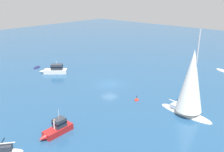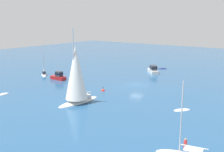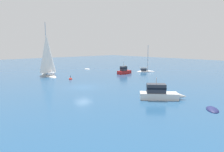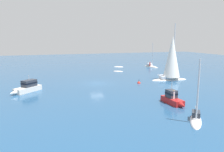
{
  "view_description": "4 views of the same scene",
  "coord_description": "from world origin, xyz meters",
  "px_view_note": "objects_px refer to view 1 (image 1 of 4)",
  "views": [
    {
      "loc": [
        -27.66,
        30.41,
        15.9
      ],
      "look_at": [
        -0.51,
        -0.11,
        1.64
      ],
      "focal_mm": 38.88,
      "sensor_mm": 36.0,
      "label": 1
    },
    {
      "loc": [
        -44.34,
        -26.52,
        12.9
      ],
      "look_at": [
        0.25,
        6.3,
        0.89
      ],
      "focal_mm": 42.12,
      "sensor_mm": 36.0,
      "label": 2
    },
    {
      "loc": [
        26.48,
        -17.85,
        6.54
      ],
      "look_at": [
        -0.52,
        6.79,
        1.05
      ],
      "focal_mm": 32.23,
      "sensor_mm": 36.0,
      "label": 3
    },
    {
      "loc": [
        10.43,
        40.53,
        8.74
      ],
      "look_at": [
        -1.02,
        6.21,
        2.44
      ],
      "focal_mm": 35.18,
      "sensor_mm": 36.0,
      "label": 4
    }
  ],
  "objects_px": {
    "tender": "(37,68)",
    "sailboat": "(0,152)",
    "skiff_1": "(190,77)",
    "channel_buoy": "(137,100)",
    "skiff": "(222,71)",
    "launch": "(55,70)",
    "powerboat": "(57,128)",
    "ketch": "(191,85)"
  },
  "relations": [
    {
      "from": "sailboat",
      "to": "tender",
      "type": "distance_m",
      "value": 30.48
    },
    {
      "from": "powerboat",
      "to": "channel_buoy",
      "type": "relative_size",
      "value": 4.01
    },
    {
      "from": "tender",
      "to": "powerboat",
      "type": "height_order",
      "value": "powerboat"
    },
    {
      "from": "skiff_1",
      "to": "channel_buoy",
      "type": "height_order",
      "value": "channel_buoy"
    },
    {
      "from": "tender",
      "to": "sailboat",
      "type": "bearing_deg",
      "value": 17.31
    },
    {
      "from": "powerboat",
      "to": "ketch",
      "type": "relative_size",
      "value": 0.37
    },
    {
      "from": "launch",
      "to": "powerboat",
      "type": "xyz_separation_m",
      "value": [
        -18.83,
        13.28,
        -0.08
      ]
    },
    {
      "from": "skiff_1",
      "to": "ketch",
      "type": "xyz_separation_m",
      "value": [
        -6.42,
        14.69,
        4.34
      ]
    },
    {
      "from": "skiff",
      "to": "channel_buoy",
      "type": "height_order",
      "value": "channel_buoy"
    },
    {
      "from": "skiff",
      "to": "channel_buoy",
      "type": "distance_m",
      "value": 24.67
    },
    {
      "from": "sailboat",
      "to": "skiff",
      "type": "bearing_deg",
      "value": -151.76
    },
    {
      "from": "skiff",
      "to": "tender",
      "type": "distance_m",
      "value": 40.07
    },
    {
      "from": "skiff_1",
      "to": "tender",
      "type": "bearing_deg",
      "value": -112.18
    },
    {
      "from": "skiff_1",
      "to": "powerboat",
      "type": "relative_size",
      "value": 0.61
    },
    {
      "from": "tender",
      "to": "skiff",
      "type": "bearing_deg",
      "value": 94.87
    },
    {
      "from": "launch",
      "to": "ketch",
      "type": "xyz_separation_m",
      "value": [
        -28.19,
        -1.43,
        3.57
      ]
    },
    {
      "from": "launch",
      "to": "powerboat",
      "type": "distance_m",
      "value": 23.04
    },
    {
      "from": "sailboat",
      "to": "skiff_1",
      "type": "bearing_deg",
      "value": -148.9
    },
    {
      "from": "powerboat",
      "to": "sailboat",
      "type": "bearing_deg",
      "value": -13.36
    },
    {
      "from": "launch",
      "to": "skiff_1",
      "type": "distance_m",
      "value": 27.1
    },
    {
      "from": "skiff",
      "to": "skiff_1",
      "type": "bearing_deg",
      "value": 98.62
    },
    {
      "from": "launch",
      "to": "tender",
      "type": "height_order",
      "value": "launch"
    },
    {
      "from": "sailboat",
      "to": "powerboat",
      "type": "bearing_deg",
      "value": -153.88
    },
    {
      "from": "skiff_1",
      "to": "ketch",
      "type": "relative_size",
      "value": 0.23
    },
    {
      "from": "ketch",
      "to": "skiff_1",
      "type": "bearing_deg",
      "value": 119.77
    },
    {
      "from": "skiff_1",
      "to": "powerboat",
      "type": "distance_m",
      "value": 29.56
    },
    {
      "from": "sailboat",
      "to": "ketch",
      "type": "bearing_deg",
      "value": -169.08
    },
    {
      "from": "ketch",
      "to": "powerboat",
      "type": "bearing_deg",
      "value": -116.3
    },
    {
      "from": "launch",
      "to": "channel_buoy",
      "type": "height_order",
      "value": "launch"
    },
    {
      "from": "skiff",
      "to": "tender",
      "type": "xyz_separation_m",
      "value": [
        31.26,
        25.06,
        0.0
      ]
    },
    {
      "from": "skiff",
      "to": "launch",
      "type": "height_order",
      "value": "launch"
    },
    {
      "from": "tender",
      "to": "ketch",
      "type": "bearing_deg",
      "value": 59.2
    },
    {
      "from": "skiff",
      "to": "skiff_1",
      "type": "xyz_separation_m",
      "value": [
        3.27,
        8.54,
        0.0
      ]
    },
    {
      "from": "sailboat",
      "to": "skiff_1",
      "type": "xyz_separation_m",
      "value": [
        -4.25,
        -35.64,
        -0.21
      ]
    },
    {
      "from": "sailboat",
      "to": "tender",
      "type": "relative_size",
      "value": 2.76
    },
    {
      "from": "launch",
      "to": "tender",
      "type": "bearing_deg",
      "value": -39.18
    },
    {
      "from": "powerboat",
      "to": "ketch",
      "type": "distance_m",
      "value": 17.82
    },
    {
      "from": "tender",
      "to": "powerboat",
      "type": "xyz_separation_m",
      "value": [
        -25.05,
        12.88,
        0.69
      ]
    },
    {
      "from": "skiff_1",
      "to": "channel_buoy",
      "type": "distance_m",
      "value": 15.74
    },
    {
      "from": "launch",
      "to": "tender",
      "type": "relative_size",
      "value": 1.94
    },
    {
      "from": "skiff",
      "to": "tender",
      "type": "height_order",
      "value": "tender"
    },
    {
      "from": "launch",
      "to": "powerboat",
      "type": "relative_size",
      "value": 1.12
    }
  ]
}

